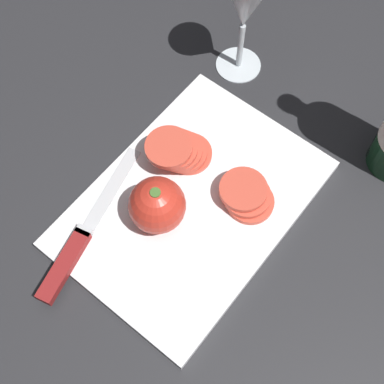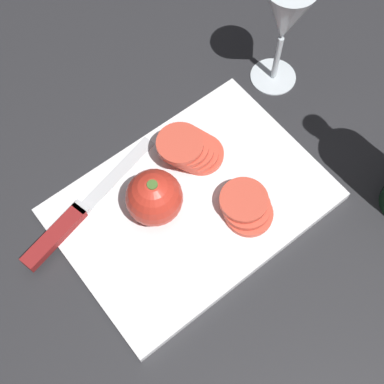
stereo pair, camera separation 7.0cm
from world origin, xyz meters
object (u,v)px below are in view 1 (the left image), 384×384
Objects in this scene: whole_tomato at (154,203)px; tomato_slice_stack_far at (247,196)px; tomato_slice_stack_near at (179,150)px; wine_glass at (245,6)px; knife at (73,252)px.

whole_tomato is 0.13m from tomato_slice_stack_far.
whole_tomato is at bearing 19.41° from tomato_slice_stack_near.
tomato_slice_stack_far is (-0.09, 0.08, -0.03)m from whole_tomato.
tomato_slice_stack_near is at bearing -86.94° from tomato_slice_stack_far.
knife is (0.39, 0.02, -0.11)m from wine_glass.
tomato_slice_stack_far is at bearing 38.61° from wine_glass.
tomato_slice_stack_near is at bearing 11.26° from wine_glass.
wine_glass is at bearing -168.74° from tomato_slice_stack_near.
tomato_slice_stack_near is 0.11m from tomato_slice_stack_far.
tomato_slice_stack_far is at bearing 139.12° from whole_tomato.
whole_tomato is at bearing -40.88° from tomato_slice_stack_far.
whole_tomato is 0.32× the size of knife.
wine_glass is at bearing -10.26° from knife.
whole_tomato reaches higher than tomato_slice_stack_near.
knife is (0.11, -0.05, -0.03)m from whole_tomato.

